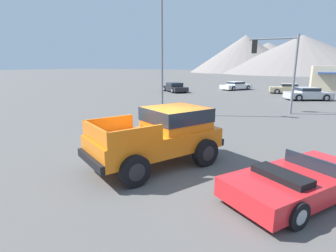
{
  "coord_description": "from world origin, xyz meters",
  "views": [
    {
      "loc": [
        4.04,
        -7.39,
        3.39
      ],
      "look_at": [
        -0.09,
        1.11,
        1.17
      ],
      "focal_mm": 28.0,
      "sensor_mm": 36.0,
      "label": 1
    }
  ],
  "objects_px": {
    "orange_pickup_truck": "(162,133)",
    "traffic_light_main": "(276,59)",
    "parked_car_tan": "(288,88)",
    "street_lamp_post": "(162,33)",
    "red_convertible_car": "(298,182)",
    "parked_car_dark": "(175,87)",
    "parked_car_silver": "(308,94)",
    "parked_car_white": "(236,86)"
  },
  "relations": [
    {
      "from": "orange_pickup_truck",
      "to": "parked_car_tan",
      "type": "relative_size",
      "value": 1.16
    },
    {
      "from": "orange_pickup_truck",
      "to": "parked_car_tan",
      "type": "xyz_separation_m",
      "value": [
        3.15,
        26.81,
        -0.49
      ]
    },
    {
      "from": "traffic_light_main",
      "to": "parked_car_tan",
      "type": "bearing_deg",
      "value": -92.29
    },
    {
      "from": "red_convertible_car",
      "to": "traffic_light_main",
      "type": "distance_m",
      "value": 13.53
    },
    {
      "from": "parked_car_white",
      "to": "traffic_light_main",
      "type": "height_order",
      "value": "traffic_light_main"
    },
    {
      "from": "red_convertible_car",
      "to": "parked_car_dark",
      "type": "bearing_deg",
      "value": 155.5
    },
    {
      "from": "red_convertible_car",
      "to": "parked_car_dark",
      "type": "height_order",
      "value": "parked_car_dark"
    },
    {
      "from": "traffic_light_main",
      "to": "street_lamp_post",
      "type": "height_order",
      "value": "street_lamp_post"
    },
    {
      "from": "orange_pickup_truck",
      "to": "street_lamp_post",
      "type": "bearing_deg",
      "value": 145.97
    },
    {
      "from": "parked_car_silver",
      "to": "parked_car_tan",
      "type": "distance_m",
      "value": 6.01
    },
    {
      "from": "parked_car_tan",
      "to": "street_lamp_post",
      "type": "height_order",
      "value": "street_lamp_post"
    },
    {
      "from": "parked_car_tan",
      "to": "street_lamp_post",
      "type": "relative_size",
      "value": 0.47
    },
    {
      "from": "parked_car_tan",
      "to": "traffic_light_main",
      "type": "distance_m",
      "value": 14.77
    },
    {
      "from": "orange_pickup_truck",
      "to": "street_lamp_post",
      "type": "relative_size",
      "value": 0.55
    },
    {
      "from": "red_convertible_car",
      "to": "parked_car_white",
      "type": "bearing_deg",
      "value": 138.92
    },
    {
      "from": "parked_car_silver",
      "to": "street_lamp_post",
      "type": "bearing_deg",
      "value": -60.55
    },
    {
      "from": "parked_car_tan",
      "to": "traffic_light_main",
      "type": "xyz_separation_m",
      "value": [
        -0.58,
        -14.42,
        3.13
      ]
    },
    {
      "from": "red_convertible_car",
      "to": "orange_pickup_truck",
      "type": "bearing_deg",
      "value": -153.98
    },
    {
      "from": "orange_pickup_truck",
      "to": "parked_car_white",
      "type": "height_order",
      "value": "orange_pickup_truck"
    },
    {
      "from": "orange_pickup_truck",
      "to": "parked_car_tan",
      "type": "height_order",
      "value": "orange_pickup_truck"
    },
    {
      "from": "parked_car_tan",
      "to": "parked_car_silver",
      "type": "bearing_deg",
      "value": -171.57
    },
    {
      "from": "parked_car_white",
      "to": "traffic_light_main",
      "type": "distance_m",
      "value": 17.87
    },
    {
      "from": "traffic_light_main",
      "to": "red_convertible_car",
      "type": "bearing_deg",
      "value": 97.45
    },
    {
      "from": "orange_pickup_truck",
      "to": "traffic_light_main",
      "type": "height_order",
      "value": "traffic_light_main"
    },
    {
      "from": "parked_car_white",
      "to": "street_lamp_post",
      "type": "xyz_separation_m",
      "value": [
        -0.73,
        -20.8,
        4.82
      ]
    },
    {
      "from": "parked_car_white",
      "to": "traffic_light_main",
      "type": "relative_size",
      "value": 0.88
    },
    {
      "from": "red_convertible_car",
      "to": "traffic_light_main",
      "type": "bearing_deg",
      "value": 131.75
    },
    {
      "from": "red_convertible_car",
      "to": "parked_car_silver",
      "type": "xyz_separation_m",
      "value": [
        0.82,
        21.75,
        0.2
      ]
    },
    {
      "from": "parked_car_tan",
      "to": "orange_pickup_truck",
      "type": "bearing_deg",
      "value": 162.79
    },
    {
      "from": "orange_pickup_truck",
      "to": "red_convertible_car",
      "type": "height_order",
      "value": "orange_pickup_truck"
    },
    {
      "from": "red_convertible_car",
      "to": "parked_car_tan",
      "type": "height_order",
      "value": "parked_car_tan"
    },
    {
      "from": "parked_car_silver",
      "to": "parked_car_tan",
      "type": "relative_size",
      "value": 1.05
    },
    {
      "from": "parked_car_dark",
      "to": "parked_car_silver",
      "type": "relative_size",
      "value": 0.96
    },
    {
      "from": "traffic_light_main",
      "to": "parked_car_white",
      "type": "bearing_deg",
      "value": -70.04
    },
    {
      "from": "parked_car_dark",
      "to": "traffic_light_main",
      "type": "relative_size",
      "value": 0.81
    },
    {
      "from": "street_lamp_post",
      "to": "parked_car_dark",
      "type": "bearing_deg",
      "value": 111.33
    },
    {
      "from": "parked_car_white",
      "to": "parked_car_silver",
      "type": "height_order",
      "value": "parked_car_silver"
    },
    {
      "from": "parked_car_tan",
      "to": "street_lamp_post",
      "type": "xyz_separation_m",
      "value": [
        -7.31,
        -18.69,
        4.79
      ]
    },
    {
      "from": "parked_car_white",
      "to": "traffic_light_main",
      "type": "xyz_separation_m",
      "value": [
        6.0,
        -16.54,
        3.16
      ]
    },
    {
      "from": "street_lamp_post",
      "to": "traffic_light_main",
      "type": "bearing_deg",
      "value": 32.35
    },
    {
      "from": "parked_car_silver",
      "to": "traffic_light_main",
      "type": "bearing_deg",
      "value": -41.21
    },
    {
      "from": "parked_car_silver",
      "to": "traffic_light_main",
      "type": "relative_size",
      "value": 0.84
    }
  ]
}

